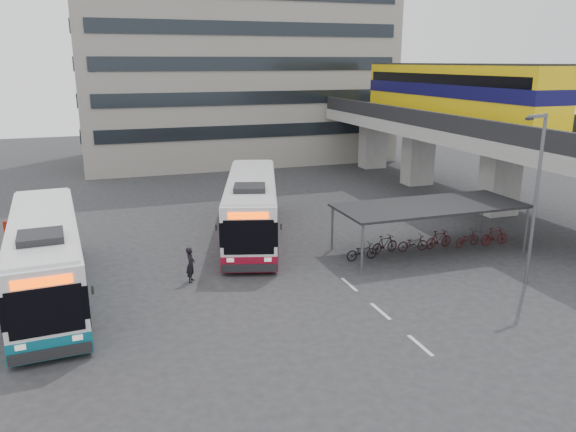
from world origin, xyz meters
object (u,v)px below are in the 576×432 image
object	(u,v)px
bus_teal	(46,258)
pedestrian	(191,265)
lamp_post	(536,190)
bus_main	(252,208)

from	to	relation	value
bus_teal	pedestrian	distance (m)	6.13
pedestrian	lamp_post	bearing A→B (deg)	-89.19
bus_main	bus_teal	size ratio (longest dim) A/B	1.01
bus_teal	lamp_post	xyz separation A→B (m)	(20.47, -5.57, 2.66)
bus_teal	lamp_post	distance (m)	21.38
pedestrian	lamp_post	size ratio (longest dim) A/B	0.21
pedestrian	bus_main	bearing A→B (deg)	-17.43
bus_main	bus_teal	bearing A→B (deg)	-136.54
bus_main	lamp_post	bearing A→B (deg)	-31.18
lamp_post	bus_teal	bearing A→B (deg)	151.42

